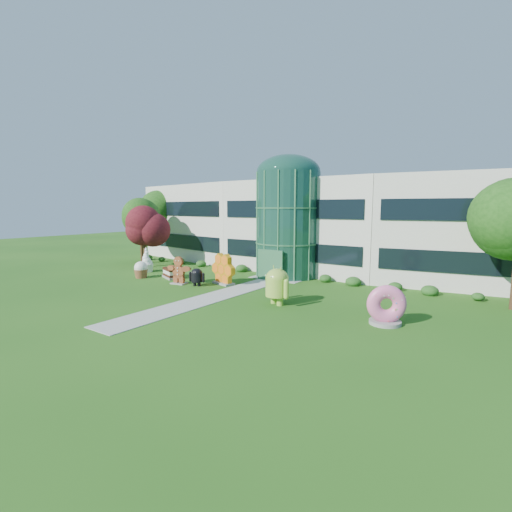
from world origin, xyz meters
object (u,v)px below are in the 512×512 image
Objects in this scene: android_black at (197,276)px; gingerbread at (179,270)px; donut at (386,304)px; android_green at (277,283)px.

gingerbread is at bearing 175.59° from android_black.
android_black is at bearing 146.47° from donut.
gingerbread reaches higher than android_black.
gingerbread is (-17.82, 1.06, 0.06)m from donut.
android_green is 7.31m from donut.
android_black is 0.77× the size of donut.
android_black is 1.93m from gingerbread.
android_black is 0.68× the size of gingerbread.
gingerbread is (-1.88, -0.25, 0.32)m from android_black.
donut reaches higher than android_black.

